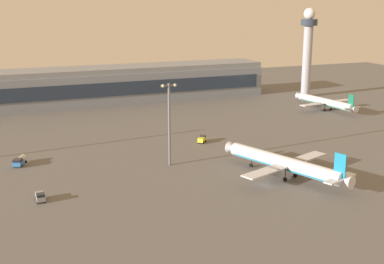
{
  "coord_description": "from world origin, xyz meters",
  "views": [
    {
      "loc": [
        -63.55,
        -108.83,
        46.86
      ],
      "look_at": [
        -2.8,
        44.04,
        4.0
      ],
      "focal_mm": 47.62,
      "sensor_mm": 36.0,
      "label": 1
    }
  ],
  "objects_px": {
    "apron_light_east": "(169,119)",
    "fuel_truck": "(20,161)",
    "control_tower": "(308,46)",
    "baggage_tractor": "(40,197)",
    "airplane_taxiway_distant": "(285,164)",
    "airplane_mid_apron": "(326,102)",
    "cargo_loader": "(202,139)"
  },
  "relations": [
    {
      "from": "airplane_mid_apron",
      "to": "cargo_loader",
      "type": "relative_size",
      "value": 7.98
    },
    {
      "from": "cargo_loader",
      "to": "apron_light_east",
      "type": "bearing_deg",
      "value": -94.69
    },
    {
      "from": "airplane_mid_apron",
      "to": "fuel_truck",
      "type": "xyz_separation_m",
      "value": [
        -129.43,
        -31.39,
        -2.08
      ]
    },
    {
      "from": "airplane_mid_apron",
      "to": "baggage_tractor",
      "type": "distance_m",
      "value": 140.97
    },
    {
      "from": "apron_light_east",
      "to": "fuel_truck",
      "type": "bearing_deg",
      "value": 158.61
    },
    {
      "from": "baggage_tractor",
      "to": "apron_light_east",
      "type": "xyz_separation_m",
      "value": [
        37.94,
        14.61,
        12.68
      ]
    },
    {
      "from": "fuel_truck",
      "to": "apron_light_east",
      "type": "height_order",
      "value": "apron_light_east"
    },
    {
      "from": "airplane_taxiway_distant",
      "to": "fuel_truck",
      "type": "xyz_separation_m",
      "value": [
        -66.16,
        37.69,
        -2.64
      ]
    },
    {
      "from": "airplane_taxiway_distant",
      "to": "airplane_mid_apron",
      "type": "relative_size",
      "value": 1.12
    },
    {
      "from": "baggage_tractor",
      "to": "fuel_truck",
      "type": "bearing_deg",
      "value": -86.42
    },
    {
      "from": "cargo_loader",
      "to": "control_tower",
      "type": "bearing_deg",
      "value": 75.35
    },
    {
      "from": "control_tower",
      "to": "baggage_tractor",
      "type": "bearing_deg",
      "value": -145.89
    },
    {
      "from": "baggage_tractor",
      "to": "apron_light_east",
      "type": "distance_m",
      "value": 42.59
    },
    {
      "from": "airplane_mid_apron",
      "to": "baggage_tractor",
      "type": "xyz_separation_m",
      "value": [
        -126.6,
        -61.97,
        -2.27
      ]
    },
    {
      "from": "control_tower",
      "to": "apron_light_east",
      "type": "height_order",
      "value": "control_tower"
    },
    {
      "from": "airplane_taxiway_distant",
      "to": "cargo_loader",
      "type": "distance_m",
      "value": 41.39
    },
    {
      "from": "cargo_loader",
      "to": "fuel_truck",
      "type": "distance_m",
      "value": 59.0
    },
    {
      "from": "control_tower",
      "to": "fuel_truck",
      "type": "distance_m",
      "value": 154.53
    },
    {
      "from": "control_tower",
      "to": "fuel_truck",
      "type": "height_order",
      "value": "control_tower"
    },
    {
      "from": "airplane_taxiway_distant",
      "to": "airplane_mid_apron",
      "type": "height_order",
      "value": "airplane_taxiway_distant"
    },
    {
      "from": "cargo_loader",
      "to": "fuel_truck",
      "type": "xyz_separation_m",
      "value": [
        -58.93,
        -2.96,
        0.19
      ]
    },
    {
      "from": "airplane_taxiway_distant",
      "to": "cargo_loader",
      "type": "height_order",
      "value": "airplane_taxiway_distant"
    },
    {
      "from": "baggage_tractor",
      "to": "fuel_truck",
      "type": "distance_m",
      "value": 30.71
    },
    {
      "from": "fuel_truck",
      "to": "airplane_taxiway_distant",
      "type": "bearing_deg",
      "value": 173.74
    },
    {
      "from": "fuel_truck",
      "to": "apron_light_east",
      "type": "relative_size",
      "value": 0.27
    },
    {
      "from": "airplane_taxiway_distant",
      "to": "airplane_mid_apron",
      "type": "xyz_separation_m",
      "value": [
        63.27,
        69.08,
        -0.55
      ]
    },
    {
      "from": "baggage_tractor",
      "to": "fuel_truck",
      "type": "xyz_separation_m",
      "value": [
        -2.83,
        30.58,
        0.19
      ]
    },
    {
      "from": "control_tower",
      "to": "airplane_taxiway_distant",
      "type": "relative_size",
      "value": 1.08
    },
    {
      "from": "airplane_taxiway_distant",
      "to": "airplane_mid_apron",
      "type": "distance_m",
      "value": 93.67
    },
    {
      "from": "control_tower",
      "to": "baggage_tractor",
      "type": "xyz_separation_m",
      "value": [
        -136.75,
        -92.62,
        -23.57
      ]
    },
    {
      "from": "control_tower",
      "to": "cargo_loader",
      "type": "height_order",
      "value": "control_tower"
    },
    {
      "from": "airplane_mid_apron",
      "to": "apron_light_east",
      "type": "height_order",
      "value": "apron_light_east"
    }
  ]
}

